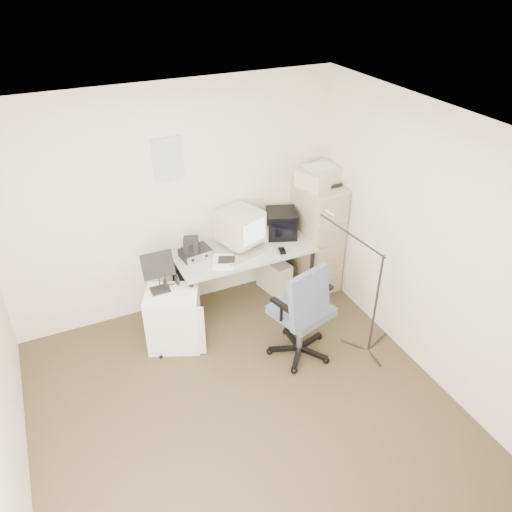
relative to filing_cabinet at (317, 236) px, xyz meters
name	(u,v)px	position (x,y,z in m)	size (l,w,h in m)	color
floor	(245,411)	(-1.58, -1.48, -0.66)	(3.60, 3.60, 0.01)	#3E3522
ceiling	(240,140)	(-1.58, -1.48, 1.85)	(3.60, 3.60, 0.01)	white
wall_back	(174,204)	(-1.58, 0.32, 0.60)	(3.60, 0.02, 2.50)	silver
wall_front	(391,503)	(-1.58, -3.28, 0.60)	(3.60, 0.02, 2.50)	silver
wall_right	(428,248)	(0.22, -1.48, 0.60)	(0.02, 3.60, 2.50)	silver
wall_calendar	(168,159)	(-1.60, 0.31, 1.10)	(0.30, 0.02, 0.44)	white
filing_cabinet	(317,236)	(0.00, 0.00, 0.00)	(0.40, 0.60, 1.30)	tan
printer	(320,176)	(0.00, 0.02, 0.74)	(0.49, 0.33, 0.19)	#BAB2A7
desk	(244,277)	(-0.95, -0.03, -0.29)	(1.50, 0.70, 0.73)	#A9A9A5
crt_monitor	(240,229)	(-0.96, 0.04, 0.29)	(0.39, 0.41, 0.43)	#BAB2A7
crt_tv	(281,223)	(-0.43, 0.08, 0.23)	(0.32, 0.34, 0.29)	black
desk_speaker	(265,234)	(-0.66, 0.04, 0.16)	(0.08, 0.08, 0.16)	beige
keyboard	(246,259)	(-1.01, -0.23, 0.09)	(0.43, 0.15, 0.02)	#BAB2A7
mouse	(282,251)	(-0.60, -0.26, 0.10)	(0.06, 0.11, 0.03)	black
radio_receiver	(195,253)	(-1.47, 0.05, 0.12)	(0.31, 0.22, 0.09)	black
radio_speaker	(191,245)	(-1.51, 0.03, 0.24)	(0.15, 0.14, 0.15)	black
papers	(223,262)	(-1.25, -0.18, 0.09)	(0.21, 0.29, 0.02)	white
pc_tower	(274,276)	(-0.52, 0.05, -0.44)	(0.20, 0.44, 0.41)	#BAB2A7
office_chair	(301,309)	(-0.78, -1.02, -0.09)	(0.65, 0.65, 1.12)	slate
side_cart	(174,319)	(-1.87, -0.36, -0.33)	(0.52, 0.41, 0.64)	white
music_stand	(158,271)	(-1.95, -0.27, 0.22)	(0.31, 0.16, 0.45)	black
headphones	(171,282)	(-1.82, -0.24, 0.04)	(0.17, 0.17, 0.03)	black
mic_stand	(378,291)	(-0.10, -1.29, 0.10)	(0.02, 0.02, 1.50)	black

